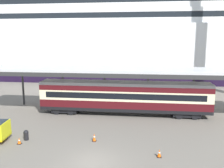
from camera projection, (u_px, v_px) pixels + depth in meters
ground_plane at (92, 162)px, 18.95m from camera, size 400.00×400.00×0.00m
cruise_ship at (131, 17)px, 63.24m from camera, size 169.33×29.37×44.12m
platform_canopy at (125, 71)px, 30.52m from camera, size 35.29×5.88×5.68m
train_carriage at (124, 96)px, 30.63m from camera, size 20.71×2.81×4.11m
traffic_cone_near at (159, 153)px, 19.67m from camera, size 0.36×0.36×0.67m
traffic_cone_mid at (19, 141)px, 22.17m from camera, size 0.36×0.36×0.59m
traffic_cone_far at (94, 137)px, 22.76m from camera, size 0.36×0.36×0.75m
quay_bollard at (26, 135)px, 23.01m from camera, size 0.48×0.48×0.96m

